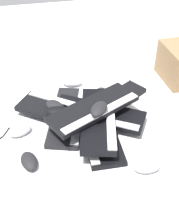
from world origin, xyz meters
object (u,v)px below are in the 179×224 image
Objects in this scene: keyboard_5 at (94,109)px; keyboard_3 at (98,114)px; mouse_4 at (57,111)px; mouse_3 at (29,161)px; mouse_1 at (20,131)px; mouse_7 at (147,166)px; mouse_0 at (104,94)px; keyboard_4 at (99,119)px; mouse_2 at (55,106)px; keyboard_0 at (98,131)px; mouse_5 at (99,109)px; mouse_6 at (72,82)px; keyboard_1 at (108,101)px; keyboard_6 at (62,111)px; keyboard_2 at (68,116)px.

keyboard_3 is at bearing 137.18° from keyboard_5.
mouse_3 is at bearing -114.52° from mouse_4.
mouse_7 is (0.33, 0.50, 0.00)m from mouse_1.
keyboard_5 reaches higher than mouse_0.
keyboard_4 is at bearing 120.31° from mouse_7.
mouse_1 is (0.16, -0.44, -0.03)m from mouse_0.
mouse_4 is at bearing -23.94° from mouse_2.
keyboard_4 reaches higher than keyboard_0.
mouse_6 is at bearing -136.64° from mouse_5.
keyboard_4 is 4.20× the size of mouse_0.
keyboard_6 is (0.07, -0.25, 0.03)m from keyboard_1.
keyboard_5 is at bearing -36.34° from keyboard_1.
keyboard_0 and keyboard_2 have the same top height.
mouse_5 is at bearing 97.95° from mouse_3.
keyboard_3 is at bearing 168.43° from keyboard_4.
mouse_6 is at bearing 160.42° from keyboard_6.
mouse_0 is 1.00× the size of mouse_1.
mouse_5 reaches higher than mouse_6.
mouse_0 is (-0.09, 0.23, 0.01)m from keyboard_6.
keyboard_4 is at bearing -68.75° from mouse_6.
mouse_2 is (-0.14, -0.18, 0.07)m from keyboard_0.
keyboard_5 reaches higher than mouse_1.
keyboard_4 is at bearing 160.49° from keyboard_0.
keyboard_0 is 0.96× the size of keyboard_2.
mouse_2 and mouse_4 have the same top height.
mouse_1 is 1.00× the size of mouse_6.
keyboard_0 is 0.36m from mouse_1.
mouse_5 is 0.43m from mouse_6.
keyboard_3 is at bearing -155.86° from mouse_5.
mouse_4 is 1.00× the size of mouse_5.
keyboard_6 is 4.03× the size of mouse_2.
mouse_1 is 0.59m from mouse_7.
mouse_0 reaches higher than keyboard_1.
keyboard_0 is 0.35m from mouse_3.
mouse_0 is at bearing -40.49° from mouse_6.
keyboard_4 reaches higher than mouse_7.
keyboard_4 is 4.20× the size of mouse_7.
mouse_5 reaches higher than mouse_0.
mouse_5 is (0.13, 0.12, 0.13)m from keyboard_2.
keyboard_2 is 1.05× the size of keyboard_6.
keyboard_3 reaches higher than keyboard_0.
mouse_5 is (0.08, -0.02, 0.10)m from keyboard_3.
mouse_0 is at bearing 160.02° from keyboard_0.
keyboard_6 is 0.32m from mouse_3.
mouse_5 reaches higher than mouse_7.
mouse_7 is at bearing 19.98° from keyboard_3.
mouse_1 is at bearing -161.29° from mouse_4.
mouse_3 is (0.33, -0.43, 0.01)m from keyboard_1.
mouse_0 is at bearing 100.28° from mouse_7.
mouse_4 is at bearing -69.18° from keyboard_1.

